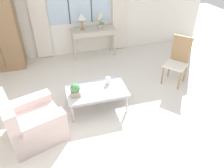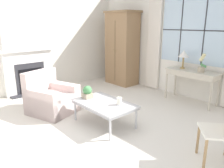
{
  "view_description": "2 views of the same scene",
  "coord_description": "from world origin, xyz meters",
  "px_view_note": "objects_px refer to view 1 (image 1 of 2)",
  "views": [
    {
      "loc": [
        -0.8,
        -2.78,
        2.74
      ],
      "look_at": [
        0.08,
        0.27,
        0.62
      ],
      "focal_mm": 35.0,
      "sensor_mm": 36.0,
      "label": 1
    },
    {
      "loc": [
        2.66,
        -1.85,
        1.78
      ],
      "look_at": [
        -0.02,
        0.52,
        0.78
      ],
      "focal_mm": 35.0,
      "sensor_mm": 36.0,
      "label": 2
    }
  ],
  "objects_px": {
    "console_table": "(93,32)",
    "table_lamp": "(81,17)",
    "potted_plant_small": "(75,90)",
    "coffee_table": "(96,91)",
    "armchair_upholstered": "(32,123)",
    "side_chair_wooden": "(178,58)",
    "pillar_candle": "(108,81)",
    "potted_orchid": "(100,22)"
  },
  "relations": [
    {
      "from": "potted_orchid",
      "to": "console_table",
      "type": "bearing_deg",
      "value": 178.93
    },
    {
      "from": "pillar_candle",
      "to": "potted_orchid",
      "type": "bearing_deg",
      "value": 80.37
    },
    {
      "from": "armchair_upholstered",
      "to": "coffee_table",
      "type": "height_order",
      "value": "armchair_upholstered"
    },
    {
      "from": "side_chair_wooden",
      "to": "pillar_candle",
      "type": "relative_size",
      "value": 7.08
    },
    {
      "from": "console_table",
      "to": "potted_plant_small",
      "type": "relative_size",
      "value": 4.86
    },
    {
      "from": "potted_plant_small",
      "to": "pillar_candle",
      "type": "bearing_deg",
      "value": 17.4
    },
    {
      "from": "potted_plant_small",
      "to": "potted_orchid",
      "type": "bearing_deg",
      "value": 66.4
    },
    {
      "from": "table_lamp",
      "to": "armchair_upholstered",
      "type": "distance_m",
      "value": 3.13
    },
    {
      "from": "armchair_upholstered",
      "to": "potted_plant_small",
      "type": "bearing_deg",
      "value": 25.49
    },
    {
      "from": "coffee_table",
      "to": "pillar_candle",
      "type": "distance_m",
      "value": 0.31
    },
    {
      "from": "console_table",
      "to": "table_lamp",
      "type": "bearing_deg",
      "value": 172.62
    },
    {
      "from": "coffee_table",
      "to": "pillar_candle",
      "type": "bearing_deg",
      "value": 24.97
    },
    {
      "from": "potted_orchid",
      "to": "armchair_upholstered",
      "type": "height_order",
      "value": "potted_orchid"
    },
    {
      "from": "coffee_table",
      "to": "armchair_upholstered",
      "type": "bearing_deg",
      "value": -158.84
    },
    {
      "from": "armchair_upholstered",
      "to": "side_chair_wooden",
      "type": "height_order",
      "value": "side_chair_wooden"
    },
    {
      "from": "table_lamp",
      "to": "armchair_upholstered",
      "type": "relative_size",
      "value": 0.41
    },
    {
      "from": "coffee_table",
      "to": "pillar_candle",
      "type": "height_order",
      "value": "pillar_candle"
    },
    {
      "from": "console_table",
      "to": "pillar_candle",
      "type": "distance_m",
      "value": 2.13
    },
    {
      "from": "armchair_upholstered",
      "to": "potted_plant_small",
      "type": "relative_size",
      "value": 4.35
    },
    {
      "from": "potted_orchid",
      "to": "table_lamp",
      "type": "bearing_deg",
      "value": 175.17
    },
    {
      "from": "pillar_candle",
      "to": "side_chair_wooden",
      "type": "bearing_deg",
      "value": 10.84
    },
    {
      "from": "armchair_upholstered",
      "to": "table_lamp",
      "type": "bearing_deg",
      "value": 64.37
    },
    {
      "from": "potted_plant_small",
      "to": "pillar_candle",
      "type": "xyz_separation_m",
      "value": [
        0.65,
        0.21,
        -0.06
      ]
    },
    {
      "from": "console_table",
      "to": "armchair_upholstered",
      "type": "xyz_separation_m",
      "value": [
        -1.59,
        -2.69,
        -0.38
      ]
    },
    {
      "from": "armchair_upholstered",
      "to": "coffee_table",
      "type": "relative_size",
      "value": 0.94
    },
    {
      "from": "console_table",
      "to": "potted_plant_small",
      "type": "bearing_deg",
      "value": -109.47
    },
    {
      "from": "console_table",
      "to": "pillar_candle",
      "type": "bearing_deg",
      "value": -94.51
    },
    {
      "from": "table_lamp",
      "to": "potted_orchid",
      "type": "xyz_separation_m",
      "value": [
        0.47,
        -0.04,
        -0.17
      ]
    },
    {
      "from": "coffee_table",
      "to": "potted_plant_small",
      "type": "bearing_deg",
      "value": -168.02
    },
    {
      "from": "armchair_upholstered",
      "to": "console_table",
      "type": "bearing_deg",
      "value": 59.43
    },
    {
      "from": "armchair_upholstered",
      "to": "pillar_candle",
      "type": "relative_size",
      "value": 7.05
    },
    {
      "from": "potted_plant_small",
      "to": "side_chair_wooden",
      "type": "bearing_deg",
      "value": 12.73
    },
    {
      "from": "console_table",
      "to": "pillar_candle",
      "type": "xyz_separation_m",
      "value": [
        -0.17,
        -2.12,
        -0.18
      ]
    },
    {
      "from": "coffee_table",
      "to": "console_table",
      "type": "bearing_deg",
      "value": 79.17
    },
    {
      "from": "table_lamp",
      "to": "potted_plant_small",
      "type": "relative_size",
      "value": 1.78
    },
    {
      "from": "table_lamp",
      "to": "armchair_upholstered",
      "type": "xyz_separation_m",
      "value": [
        -1.31,
        -2.72,
        -0.8
      ]
    },
    {
      "from": "table_lamp",
      "to": "armchair_upholstered",
      "type": "height_order",
      "value": "table_lamp"
    },
    {
      "from": "side_chair_wooden",
      "to": "potted_plant_small",
      "type": "bearing_deg",
      "value": -167.27
    },
    {
      "from": "table_lamp",
      "to": "potted_plant_small",
      "type": "height_order",
      "value": "table_lamp"
    },
    {
      "from": "coffee_table",
      "to": "potted_plant_small",
      "type": "xyz_separation_m",
      "value": [
        -0.39,
        -0.08,
        0.16
      ]
    },
    {
      "from": "console_table",
      "to": "potted_plant_small",
      "type": "xyz_separation_m",
      "value": [
        -0.82,
        -2.32,
        -0.13
      ]
    },
    {
      "from": "table_lamp",
      "to": "coffee_table",
      "type": "bearing_deg",
      "value": -93.7
    }
  ]
}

